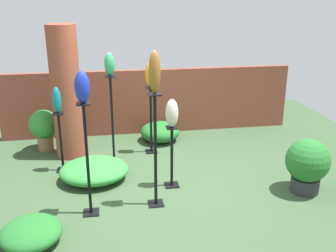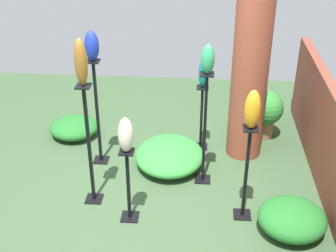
# 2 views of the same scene
# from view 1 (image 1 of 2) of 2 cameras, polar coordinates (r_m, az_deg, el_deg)

# --- Properties ---
(ground_plane) EXTENTS (8.00, 8.00, 0.00)m
(ground_plane) POSITION_cam_1_polar(r_m,az_deg,el_deg) (5.86, -0.04, -8.19)
(ground_plane) COLOR #385133
(brick_wall_back) EXTENTS (5.60, 0.12, 1.26)m
(brick_wall_back) POSITION_cam_1_polar(r_m,az_deg,el_deg) (7.68, -2.75, 3.57)
(brick_wall_back) COLOR brown
(brick_wall_back) RESTS_ON ground
(brick_pillar) EXTENTS (0.48, 0.48, 2.20)m
(brick_pillar) POSITION_cam_1_polar(r_m,az_deg,el_deg) (6.64, -14.57, 4.66)
(brick_pillar) COLOR brown
(brick_pillar) RESTS_ON ground
(pedestal_amber) EXTENTS (0.20, 0.20, 1.16)m
(pedestal_amber) POSITION_cam_1_polar(r_m,az_deg,el_deg) (6.72, -2.49, 0.41)
(pedestal_amber) COLOR black
(pedestal_amber) RESTS_ON ground
(pedestal_jade) EXTENTS (0.20, 0.20, 1.48)m
(pedestal_jade) POSITION_cam_1_polar(r_m,az_deg,el_deg) (6.19, -8.05, 0.05)
(pedestal_jade) COLOR black
(pedestal_jade) RESTS_ON ground
(pedestal_ivory) EXTENTS (0.20, 0.20, 0.90)m
(pedestal_ivory) POSITION_cam_1_polar(r_m,az_deg,el_deg) (5.60, 0.55, -4.94)
(pedestal_ivory) COLOR black
(pedestal_ivory) RESTS_ON ground
(pedestal_bronze) EXTENTS (0.20, 0.20, 1.51)m
(pedestal_bronze) POSITION_cam_1_polar(r_m,az_deg,el_deg) (5.00, -1.84, -4.31)
(pedestal_bronze) COLOR black
(pedestal_bronze) RESTS_ON ground
(pedestal_teal) EXTENTS (0.20, 0.20, 0.95)m
(pedestal_teal) POSITION_cam_1_polar(r_m,az_deg,el_deg) (6.28, -15.24, -2.68)
(pedestal_teal) COLOR black
(pedestal_teal) RESTS_ON ground
(pedestal_cobalt) EXTENTS (0.20, 0.20, 1.46)m
(pedestal_cobalt) POSITION_cam_1_polar(r_m,az_deg,el_deg) (4.91, -11.57, -5.54)
(pedestal_cobalt) COLOR black
(pedestal_cobalt) RESTS_ON ground
(art_vase_amber) EXTENTS (0.17, 0.17, 0.43)m
(art_vase_amber) POSITION_cam_1_polar(r_m,az_deg,el_deg) (6.50, -2.60, 7.50)
(art_vase_amber) COLOR orange
(art_vase_amber) RESTS_ON pedestal_amber
(art_vase_jade) EXTENTS (0.15, 0.15, 0.35)m
(art_vase_jade) POSITION_cam_1_polar(r_m,az_deg,el_deg) (5.95, -8.49, 8.88)
(art_vase_jade) COLOR #2D9356
(art_vase_jade) RESTS_ON pedestal_jade
(art_vase_ivory) EXTENTS (0.18, 0.16, 0.40)m
(art_vase_ivory) POSITION_cam_1_polar(r_m,az_deg,el_deg) (5.35, 0.57, 1.87)
(art_vase_ivory) COLOR beige
(art_vase_ivory) RESTS_ON pedestal_ivory
(art_vase_bronze) EXTENTS (0.15, 0.14, 0.52)m
(art_vase_bronze) POSITION_cam_1_polar(r_m,az_deg,el_deg) (4.68, -1.98, 7.80)
(art_vase_bronze) COLOR brown
(art_vase_bronze) RESTS_ON pedestal_bronze
(art_vase_teal) EXTENTS (0.13, 0.13, 0.40)m
(art_vase_teal) POSITION_cam_1_polar(r_m,az_deg,el_deg) (6.06, -15.83, 3.64)
(art_vase_teal) COLOR #0F727A
(art_vase_teal) RESTS_ON pedestal_teal
(art_vase_cobalt) EXTENTS (0.18, 0.18, 0.38)m
(art_vase_cobalt) POSITION_cam_1_polar(r_m,az_deg,el_deg) (4.59, -12.37, 5.54)
(art_vase_cobalt) COLOR #192D9E
(art_vase_cobalt) RESTS_ON pedestal_cobalt
(potted_plant_front_right) EXTENTS (0.61, 0.61, 0.78)m
(potted_plant_front_right) POSITION_cam_1_polar(r_m,az_deg,el_deg) (5.77, 19.57, -5.17)
(potted_plant_front_right) COLOR #2D2D33
(potted_plant_front_right) RESTS_ON ground
(potted_plant_mid_right) EXTENTS (0.51, 0.51, 0.73)m
(potted_plant_mid_right) POSITION_cam_1_polar(r_m,az_deg,el_deg) (7.20, -17.55, -0.09)
(potted_plant_mid_right) COLOR #936B4C
(potted_plant_mid_right) RESTS_ON ground
(foliage_bed_east) EXTENTS (0.69, 0.71, 0.27)m
(foliage_bed_east) POSITION_cam_1_polar(r_m,az_deg,el_deg) (4.78, -19.26, -14.41)
(foliage_bed_east) COLOR #236B28
(foliage_bed_east) RESTS_ON ground
(foliage_bed_west) EXTENTS (1.02, 0.91, 0.30)m
(foliage_bed_west) POSITION_cam_1_polar(r_m,az_deg,el_deg) (5.98, -10.68, -6.35)
(foliage_bed_west) COLOR #338C38
(foliage_bed_west) RESTS_ON ground
(foliage_bed_center) EXTENTS (0.73, 0.75, 0.35)m
(foliage_bed_center) POSITION_cam_1_polar(r_m,az_deg,el_deg) (7.35, -1.16, -0.84)
(foliage_bed_center) COLOR #236B28
(foliage_bed_center) RESTS_ON ground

